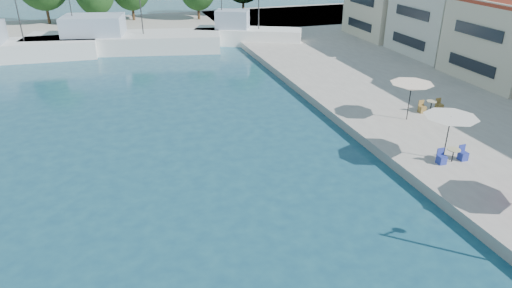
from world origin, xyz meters
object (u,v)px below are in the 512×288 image
object	(u,v)px
trawler_02	(2,49)
trawler_03	(120,41)
trawler_04	(246,35)
umbrella_white	(450,121)
umbrella_cream	(411,87)

from	to	relation	value
trawler_02	trawler_03	size ratio (longest dim) A/B	0.84
trawler_04	umbrella_white	xyz separation A→B (m)	(1.67, -32.22, 1.80)
trawler_04	trawler_02	bearing A→B (deg)	-156.64
trawler_03	trawler_04	distance (m)	13.90
trawler_03	trawler_04	bearing A→B (deg)	7.06
trawler_04	umbrella_white	size ratio (longest dim) A/B	4.27
trawler_02	trawler_03	xyz separation A→B (m)	(11.50, 0.26, -0.00)
umbrella_white	trawler_04	bearing A→B (deg)	92.97
trawler_03	umbrella_white	distance (m)	36.90
trawler_04	umbrella_cream	world-z (taller)	trawler_04
trawler_02	umbrella_white	distance (m)	42.82
trawler_02	trawler_04	distance (m)	25.37
trawler_02	trawler_03	world-z (taller)	same
trawler_03	trawler_02	bearing A→B (deg)	-166.66
umbrella_white	trawler_02	bearing A→B (deg)	129.17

